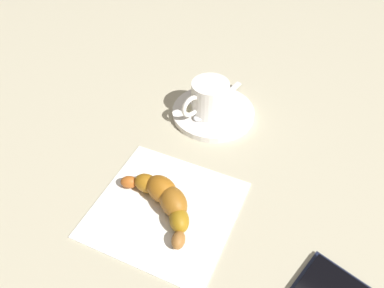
% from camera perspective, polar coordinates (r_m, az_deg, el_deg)
% --- Properties ---
extents(ground_plane, '(1.80, 1.80, 0.00)m').
position_cam_1_polar(ground_plane, '(0.57, 0.17, -3.37)').
color(ground_plane, '#B0A98D').
extents(saucer, '(0.14, 0.14, 0.01)m').
position_cam_1_polar(saucer, '(0.66, 3.22, 4.79)').
color(saucer, white).
rests_on(saucer, ground).
extents(espresso_cup, '(0.09, 0.06, 0.06)m').
position_cam_1_polar(espresso_cup, '(0.63, 2.63, 6.96)').
color(espresso_cup, white).
rests_on(espresso_cup, saucer).
extents(teaspoon, '(0.14, 0.03, 0.01)m').
position_cam_1_polar(teaspoon, '(0.65, 2.88, 5.61)').
color(teaspoon, silver).
rests_on(teaspoon, saucer).
extents(sugar_packet, '(0.06, 0.03, 0.01)m').
position_cam_1_polar(sugar_packet, '(0.66, 1.29, 6.01)').
color(sugar_packet, beige).
rests_on(sugar_packet, saucer).
extents(napkin, '(0.20, 0.20, 0.00)m').
position_cam_1_polar(napkin, '(0.52, -4.09, -9.73)').
color(napkin, white).
rests_on(napkin, ground).
extents(croissant, '(0.09, 0.13, 0.04)m').
position_cam_1_polar(croissant, '(0.51, -4.13, -8.16)').
color(croissant, '#925D2A').
rests_on(croissant, napkin).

